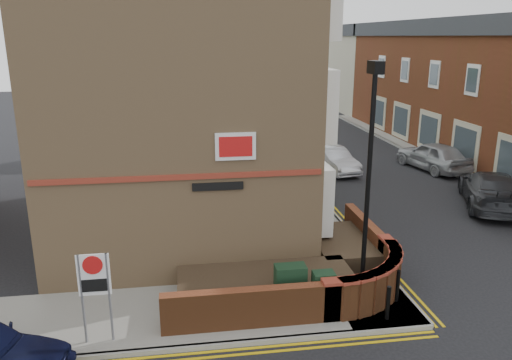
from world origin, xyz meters
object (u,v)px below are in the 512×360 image
Objects in this scene: lamppost at (368,188)px; zone_sign at (94,282)px; silver_car_near at (333,160)px; utility_cabinet_large at (290,287)px.

zone_sign is (-6.60, -0.70, -1.70)m from lamppost.
zone_sign is 17.49m from silver_car_near.
utility_cabinet_large is (-1.90, 0.10, -2.62)m from lamppost.
silver_car_near is at bearing 75.97° from lamppost.
silver_car_near is at bearing 68.58° from utility_cabinet_large.
lamppost reaches higher than utility_cabinet_large.
zone_sign is at bearing -170.31° from utility_cabinet_large.
zone_sign is (-4.70, -0.80, 0.92)m from utility_cabinet_large.
utility_cabinet_large reaches higher than silver_car_near.
lamppost is 3.24m from utility_cabinet_large.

